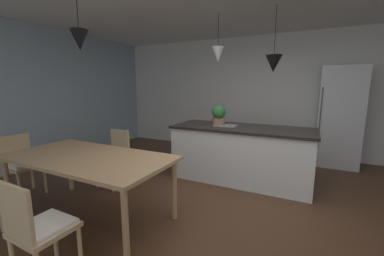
# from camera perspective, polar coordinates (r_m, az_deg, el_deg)

# --- Properties ---
(ground_plane) EXTENTS (10.00, 8.40, 0.04)m
(ground_plane) POSITION_cam_1_polar(r_m,az_deg,el_deg) (3.05, 10.23, -21.26)
(ground_plane) COLOR #4C301E
(wall_back_kitchen) EXTENTS (10.00, 0.12, 2.70)m
(wall_back_kitchen) POSITION_cam_1_polar(r_m,az_deg,el_deg) (5.82, 19.80, 7.37)
(wall_back_kitchen) COLOR white
(wall_back_kitchen) RESTS_ON ground_plane
(window_wall_left_glazing) EXTENTS (0.06, 8.40, 2.70)m
(window_wall_left_glazing) POSITION_cam_1_polar(r_m,az_deg,el_deg) (5.38, -35.82, 5.93)
(window_wall_left_glazing) COLOR #9EB7C6
(window_wall_left_glazing) RESTS_ON ground_plane
(dining_table) EXTENTS (1.99, 0.99, 0.76)m
(dining_table) POSITION_cam_1_polar(r_m,az_deg,el_deg) (3.03, -23.72, -7.31)
(dining_table) COLOR tan
(dining_table) RESTS_ON ground_plane
(chair_window_end) EXTENTS (0.42, 0.42, 0.87)m
(chair_window_end) POSITION_cam_1_polar(r_m,az_deg,el_deg) (4.20, -35.63, -6.81)
(chair_window_end) COLOR tan
(chair_window_end) RESTS_ON ground_plane
(chair_far_left) EXTENTS (0.41, 0.41, 0.87)m
(chair_far_left) POSITION_cam_1_polar(r_m,az_deg,el_deg) (3.97, -18.09, -6.31)
(chair_far_left) COLOR tan
(chair_far_left) RESTS_ON ground_plane
(chair_near_right) EXTENTS (0.41, 0.41, 0.87)m
(chair_near_right) POSITION_cam_1_polar(r_m,az_deg,el_deg) (2.32, -33.09, -19.41)
(chair_near_right) COLOR tan
(chair_near_right) RESTS_ON ground_plane
(kitchen_island) EXTENTS (2.25, 0.90, 0.91)m
(kitchen_island) POSITION_cam_1_polar(r_m,az_deg,el_deg) (4.05, 11.68, -5.90)
(kitchen_island) COLOR silver
(kitchen_island) RESTS_ON ground_plane
(refrigerator) EXTENTS (0.75, 0.67, 1.93)m
(refrigerator) POSITION_cam_1_polar(r_m,az_deg,el_deg) (5.43, 31.84, 2.26)
(refrigerator) COLOR silver
(refrigerator) RESTS_ON ground_plane
(pendant_over_table) EXTENTS (0.19, 0.19, 0.77)m
(pendant_over_table) POSITION_cam_1_polar(r_m,az_deg,el_deg) (2.97, -25.40, 18.58)
(pendant_over_table) COLOR black
(pendant_over_island_main) EXTENTS (0.19, 0.19, 0.76)m
(pendant_over_island_main) POSITION_cam_1_polar(r_m,az_deg,el_deg) (4.06, 6.25, 17.12)
(pendant_over_island_main) COLOR black
(pendant_over_island_aux) EXTENTS (0.24, 0.24, 0.94)m
(pendant_over_island_aux) POSITION_cam_1_polar(r_m,az_deg,el_deg) (3.83, 19.00, 14.43)
(pendant_over_island_aux) COLOR black
(potted_plant_on_island) EXTENTS (0.23, 0.23, 0.34)m
(potted_plant_on_island) POSITION_cam_1_polar(r_m,az_deg,el_deg) (4.04, 6.41, 3.10)
(potted_plant_on_island) COLOR #8C664C
(potted_plant_on_island) RESTS_ON kitchen_island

